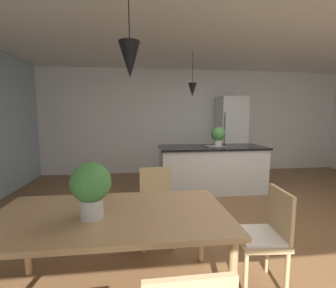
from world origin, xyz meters
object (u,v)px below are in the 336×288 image
at_px(dining_table, 112,221).
at_px(vase_on_dining_table, 91,206).
at_px(chair_kitchen_end, 265,234).
at_px(refrigerator, 231,136).
at_px(chair_far_right, 156,202).
at_px(potted_plant_on_island, 218,135).
at_px(potted_plant_on_table, 91,186).
at_px(kitchen_island, 211,168).

bearing_deg(dining_table, vase_on_dining_table, -146.80).
relative_size(chair_kitchen_end, refrigerator, 0.44).
relative_size(chair_far_right, potted_plant_on_island, 2.26).
height_order(refrigerator, potted_plant_on_table, refrigerator).
bearing_deg(potted_plant_on_island, vase_on_dining_table, -125.00).
xyz_separation_m(dining_table, chair_kitchen_end, (1.29, -0.00, -0.19)).
height_order(potted_plant_on_table, vase_on_dining_table, potted_plant_on_table).
xyz_separation_m(dining_table, kitchen_island, (1.64, 2.62, -0.21)).
bearing_deg(dining_table, potted_plant_on_table, -151.88).
xyz_separation_m(refrigerator, vase_on_dining_table, (-2.70, -4.06, -0.16)).
distance_m(dining_table, potted_plant_on_island, 3.19).
relative_size(kitchen_island, potted_plant_on_island, 5.39).
height_order(chair_far_right, potted_plant_on_table, potted_plant_on_table).
xyz_separation_m(dining_table, potted_plant_on_island, (1.76, 2.62, 0.46)).
relative_size(refrigerator, vase_on_dining_table, 10.05).
bearing_deg(potted_plant_on_island, kitchen_island, 180.00).
bearing_deg(chair_kitchen_end, kitchen_island, 82.52).
xyz_separation_m(chair_kitchen_end, potted_plant_on_table, (-1.43, -0.07, 0.50)).
bearing_deg(refrigerator, potted_plant_on_island, -120.81).
xyz_separation_m(dining_table, vase_on_dining_table, (-0.13, -0.09, 0.16)).
distance_m(chair_kitchen_end, potted_plant_on_table, 1.52).
bearing_deg(potted_plant_on_island, chair_kitchen_end, -100.13).
bearing_deg(potted_plant_on_island, dining_table, -123.91).
xyz_separation_m(chair_kitchen_end, potted_plant_on_island, (0.47, 2.62, 0.65)).
distance_m(kitchen_island, potted_plant_on_island, 0.67).
bearing_deg(refrigerator, vase_on_dining_table, -123.65).
xyz_separation_m(chair_kitchen_end, vase_on_dining_table, (-1.43, -0.08, 0.36)).
height_order(chair_kitchen_end, kitchen_island, kitchen_island).
bearing_deg(refrigerator, dining_table, -122.88).
xyz_separation_m(kitchen_island, potted_plant_on_island, (0.12, -0.00, 0.66)).
bearing_deg(potted_plant_on_table, vase_on_dining_table, -90.10).
bearing_deg(dining_table, potted_plant_on_island, 56.09).
bearing_deg(vase_on_dining_table, chair_kitchen_end, 3.39).
relative_size(kitchen_island, refrigerator, 1.05).
bearing_deg(potted_plant_on_table, dining_table, 28.12).
bearing_deg(chair_kitchen_end, dining_table, 179.83).
height_order(chair_kitchen_end, vase_on_dining_table, vase_on_dining_table).
bearing_deg(kitchen_island, refrigerator, 55.45).
bearing_deg(vase_on_dining_table, kitchen_island, 56.81).
height_order(dining_table, vase_on_dining_table, vase_on_dining_table).
distance_m(chair_far_right, kitchen_island, 2.15).
xyz_separation_m(chair_far_right, chair_kitchen_end, (0.88, -0.86, 0.00)).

